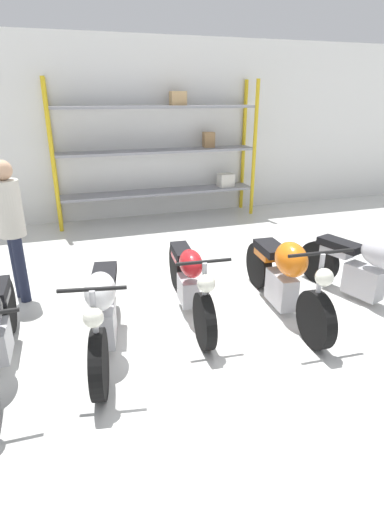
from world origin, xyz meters
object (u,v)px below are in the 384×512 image
at_px(motorcycle_silver, 370,270).
at_px(person_browsing, 11,221).
at_px(motorcycle_red, 189,280).
at_px(motorcycle_orange, 285,276).
at_px(shelving_rack, 164,150).
at_px(motorcycle_white, 103,310).

xyz_separation_m(motorcycle_silver, person_browsing, (-4.22, 1.46, 0.62)).
relative_size(motorcycle_silver, person_browsing, 1.14).
height_order(motorcycle_red, motorcycle_silver, motorcycle_silver).
bearing_deg(motorcycle_orange, motorcycle_silver, 88.41).
xyz_separation_m(shelving_rack, person_browsing, (-2.71, -3.08, -0.37)).
bearing_deg(person_browsing, shelving_rack, -151.80).
bearing_deg(motorcycle_orange, person_browsing, -110.45).
xyz_separation_m(shelving_rack, motorcycle_red, (-0.75, -4.10, -1.00)).
xyz_separation_m(motorcycle_red, person_browsing, (-1.97, 1.02, 0.63)).
bearing_deg(shelving_rack, person_browsing, -131.42).
distance_m(shelving_rack, motorcycle_red, 4.28).
xyz_separation_m(motorcycle_white, motorcycle_red, (1.06, 0.47, -0.02)).
relative_size(motorcycle_orange, motorcycle_silver, 1.03).
bearing_deg(motorcycle_red, person_browsing, -112.84).
relative_size(motorcycle_red, motorcycle_silver, 1.02).
distance_m(motorcycle_orange, motorcycle_silver, 1.16).
bearing_deg(person_browsing, motorcycle_silver, 140.58).
xyz_separation_m(motorcycle_orange, person_browsing, (-3.06, 1.36, 0.58)).
xyz_separation_m(motorcycle_white, motorcycle_orange, (2.16, 0.13, 0.02)).
height_order(motorcycle_white, person_browsing, person_browsing).
relative_size(motorcycle_white, motorcycle_silver, 0.97).
xyz_separation_m(motorcycle_white, person_browsing, (-0.91, 1.49, 0.60)).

